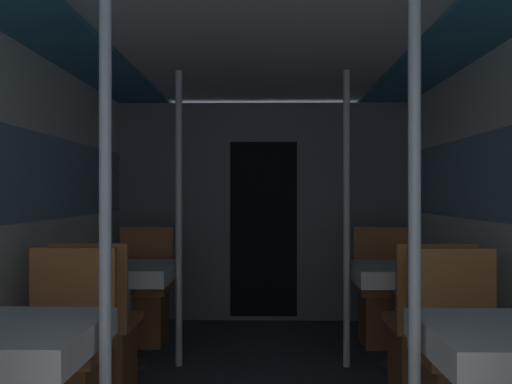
{
  "coord_description": "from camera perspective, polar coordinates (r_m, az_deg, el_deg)",
  "views": [
    {
      "loc": [
        0.03,
        -1.21,
        1.22
      ],
      "look_at": [
        -0.04,
        2.7,
        1.23
      ],
      "focal_mm": 40.0,
      "sensor_mm": 36.0,
      "label": 1
    }
  ],
  "objects": [
    {
      "name": "bulkhead_far",
      "position": [
        5.5,
        0.76,
        -2.0
      ],
      "size": [
        2.78,
        0.09,
        2.09
      ],
      "color": "slate",
      "rests_on": "ground_plane"
    },
    {
      "name": "chair_left_near_1",
      "position": [
        3.68,
        -15.55,
        -14.78
      ],
      "size": [
        0.45,
        0.45,
        0.94
      ],
      "color": "#9C5B31",
      "rests_on": "ground_plane"
    },
    {
      "name": "wall_left",
      "position": [
        3.53,
        -23.13,
        -2.42
      ],
      "size": [
        0.05,
        6.82,
        2.09
      ],
      "color": "silver",
      "rests_on": "ground_plane"
    },
    {
      "name": "chair_left_far_1",
      "position": [
        4.83,
        -11.33,
        -11.21
      ],
      "size": [
        0.45,
        0.45,
        0.94
      ],
      "rotation": [
        0.0,
        0.0,
        3.14
      ],
      "color": "#9C5B31",
      "rests_on": "ground_plane"
    },
    {
      "name": "dining_table_left_0",
      "position": [
        2.48,
        -23.94,
        -14.4
      ],
      "size": [
        0.7,
        0.7,
        0.72
      ],
      "color": "#4C4C51",
      "rests_on": "ground_plane"
    },
    {
      "name": "chair_right_far_1",
      "position": [
        4.82,
        12.77,
        -11.24
      ],
      "size": [
        0.45,
        0.45,
        0.94
      ],
      "rotation": [
        0.0,
        0.0,
        3.14
      ],
      "color": "#9C5B31",
      "rests_on": "ground_plane"
    },
    {
      "name": "dining_table_left_1",
      "position": [
        4.19,
        -13.14,
        -8.5
      ],
      "size": [
        0.7,
        0.7,
        0.72
      ],
      "color": "#4C4C51",
      "rests_on": "ground_plane"
    },
    {
      "name": "ceiling_panel",
      "position": [
        3.34,
        0.55,
        15.64
      ],
      "size": [
        2.84,
        6.82,
        0.07
      ],
      "color": "silver",
      "rests_on": "wall_left"
    },
    {
      "name": "chair_right_near_1",
      "position": [
        3.66,
        16.78,
        -14.84
      ],
      "size": [
        0.45,
        0.45,
        0.94
      ],
      "color": "#9C5B31",
      "rests_on": "ground_plane"
    },
    {
      "name": "support_pole_right_0",
      "position": [
        2.26,
        15.56,
        -4.67
      ],
      "size": [
        0.05,
        0.05,
        2.09
      ],
      "color": "silver",
      "rests_on": "ground_plane"
    },
    {
      "name": "support_pole_left_0",
      "position": [
        2.27,
        -14.83,
        -4.64
      ],
      "size": [
        0.05,
        0.05,
        2.09
      ],
      "color": "silver",
      "rests_on": "ground_plane"
    },
    {
      "name": "chair_left_far_0",
      "position": [
        3.11,
        -18.96,
        -17.53
      ],
      "size": [
        0.45,
        0.45,
        0.94
      ],
      "rotation": [
        0.0,
        0.0,
        3.14
      ],
      "color": "#9C5B31",
      "rests_on": "ground_plane"
    },
    {
      "name": "dining_table_right_1",
      "position": [
        4.18,
        14.49,
        -8.52
      ],
      "size": [
        0.7,
        0.7,
        0.72
      ],
      "color": "#4C4C51",
      "rests_on": "ground_plane"
    },
    {
      "name": "support_pole_right_1",
      "position": [
        4.06,
        9.05,
        -2.62
      ],
      "size": [
        0.05,
        0.05,
        2.09
      ],
      "color": "silver",
      "rests_on": "ground_plane"
    },
    {
      "name": "chair_right_far_0",
      "position": [
        3.09,
        20.04,
        -17.63
      ],
      "size": [
        0.45,
        0.45,
        0.94
      ],
      "rotation": [
        0.0,
        0.0,
        3.14
      ],
      "color": "#9C5B31",
      "rests_on": "ground_plane"
    },
    {
      "name": "support_pole_left_1",
      "position": [
        4.07,
        -7.72,
        -2.61
      ],
      "size": [
        0.05,
        0.05,
        2.09
      ],
      "color": "silver",
      "rests_on": "ground_plane"
    }
  ]
}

